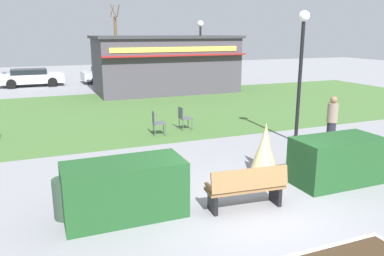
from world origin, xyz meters
name	(u,v)px	position (x,y,z in m)	size (l,w,h in m)	color
ground_plane	(257,213)	(0.00, 0.00, 0.00)	(80.00, 80.00, 0.00)	gray
lawn_patch	(129,111)	(0.00, 11.57, 0.00)	(36.00, 12.00, 0.01)	#446B33
park_bench	(247,188)	(-0.10, 0.28, 0.48)	(1.74, 0.68, 0.95)	olive
hedge_left	(125,190)	(-2.54, 0.92, 0.58)	(2.41, 1.10, 1.15)	#1E4C23
hedge_right	(336,160)	(2.71, 0.73, 0.58)	(2.18, 1.10, 1.16)	#1E4C23
ornamental_grass_behind_left	(265,146)	(1.65, 2.29, 0.65)	(0.56, 0.56, 1.29)	#D1BC7F
ornamental_grass_behind_right	(264,152)	(1.40, 1.95, 0.58)	(0.80, 0.80, 1.16)	#D1BC7F
lamppost_mid	(301,62)	(4.09, 4.14, 2.72)	(0.36, 0.36, 4.34)	black
lamppost_far	(200,49)	(5.13, 14.84, 2.72)	(0.36, 0.36, 4.34)	black
trash_bin	(66,198)	(-3.65, 1.32, 0.41)	(0.52, 0.52, 0.82)	#2D4233
food_kiosk	(166,64)	(3.61, 16.72, 1.75)	(8.85, 4.49, 3.47)	#47424C
cafe_chair_east	(157,121)	(-0.08, 6.78, 0.53)	(0.49, 0.49, 0.89)	#4C5156
cafe_chair_center	(183,116)	(1.12, 7.18, 0.53)	(0.46, 0.46, 0.89)	#4C5156
person_strolling	(332,122)	(4.71, 3.17, 0.86)	(0.34, 0.34, 1.69)	#23232D
parked_car_west_slot	(31,77)	(-4.32, 22.79, 0.64)	(4.23, 2.11, 1.20)	silver
parked_car_center_slot	(110,74)	(1.20, 22.79, 0.64)	(4.30, 2.24, 1.20)	#B7BABF
parked_car_east_slot	(163,72)	(5.36, 22.79, 0.64)	(4.33, 2.32, 1.20)	navy
tree_center_bg	(116,43)	(3.25, 30.41, 2.71)	(0.91, 0.96, 6.14)	brown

